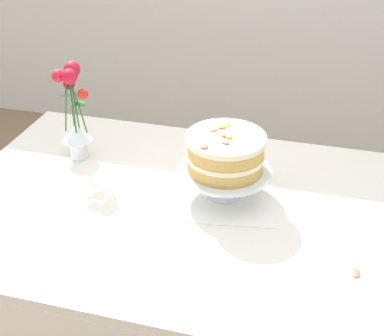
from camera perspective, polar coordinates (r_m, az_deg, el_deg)
The scene contains 6 objects.
dining_table at distance 1.74m, azimuth -2.31°, elevation -6.33°, with size 1.40×1.00×0.74m.
linen_napkin at distance 1.73m, azimuth 3.39°, elevation -2.87°, with size 0.32×0.32×0.00m, color white.
cake_stand at distance 1.68m, azimuth 3.47°, elevation -0.57°, with size 0.29×0.29×0.10m.
layer_cake at distance 1.65m, azimuth 3.55°, elevation 1.66°, with size 0.25×0.25×0.12m.
flower_vase at distance 1.90m, azimuth -12.32°, elevation 5.33°, with size 0.12×0.11×0.36m.
loose_petal_0 at distance 1.50m, azimuth 16.95°, elevation -10.52°, with size 0.04×0.02×0.01m, color #E56B51.
Camera 1 is at (0.43, -1.33, 1.71)m, focal length 50.43 mm.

